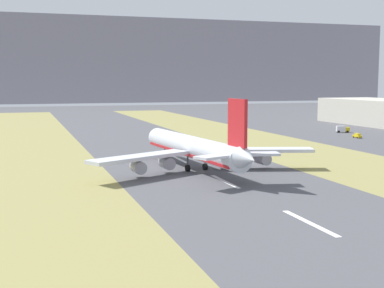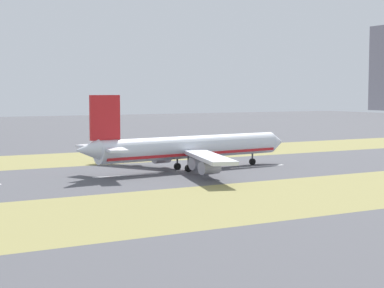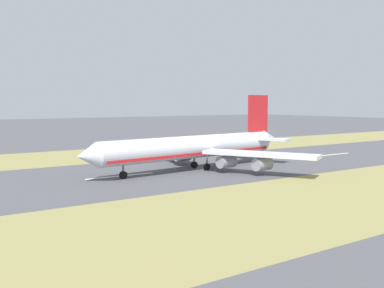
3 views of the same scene
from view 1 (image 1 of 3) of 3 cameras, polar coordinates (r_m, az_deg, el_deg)
The scene contains 10 objects.
ground_plane at distance 144.76m, azimuth 1.26°, elevation -2.91°, with size 800.00×800.00×0.00m, color #4C4C51.
grass_median_west at distance 137.07m, azimuth -16.86°, elevation -3.74°, with size 40.00×600.00×0.01m, color olive.
grass_median_east at distance 164.84m, azimuth 16.22°, elevation -1.99°, with size 40.00×600.00×0.01m, color olive.
centreline_dash_near at distance 94.92m, azimuth 12.42°, elevation -8.21°, with size 1.20×18.00×0.01m, color silver.
centreline_dash_mid at distance 130.14m, azimuth 3.53°, elevation -4.01°, with size 1.20×18.00×0.01m, color silver.
centreline_dash_far at distance 167.52m, azimuth -1.44°, elevation -1.59°, with size 1.20×18.00×0.01m, color silver.
airplane_main_jet at distance 145.46m, azimuth 0.30°, elevation -0.46°, with size 63.80×67.21×20.20m.
service_truck at distance 263.11m, azimuth 15.75°, elevation 1.55°, with size 6.38×3.99×3.10m.
apron_car at distance 239.82m, azimuth 17.21°, elevation 0.86°, with size 2.05×4.41×2.03m.
mountain_ridge at distance 656.99m, azimuth -13.86°, elevation 8.58°, with size 800.00×120.00×95.57m, color gray.
Camera 1 is at (-46.58, -134.91, 24.18)m, focal length 50.00 mm.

